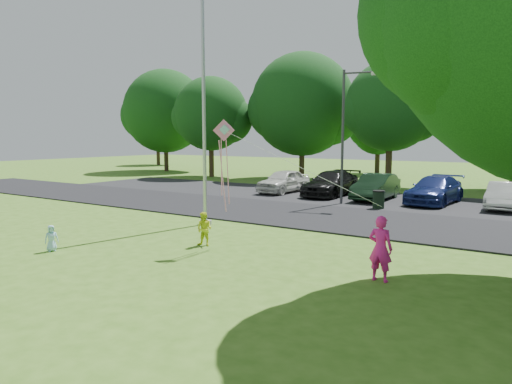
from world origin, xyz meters
The scene contains 13 objects.
ground centered at (0.00, 0.00, 0.00)m, with size 120.00×120.00×0.00m, color #3C6A1C.
park_road centered at (0.00, 9.00, 0.03)m, with size 60.00×6.00×0.06m, color black.
parking_strip centered at (0.00, 15.50, 0.03)m, with size 42.00×7.00×0.06m, color black.
flagpole centered at (-3.50, 5.00, 4.17)m, with size 0.50×0.50×10.00m.
street_lamp centered at (-0.75, 13.06, 4.10)m, with size 1.90×0.59×6.82m.
trash_can centered at (1.12, 12.45, 0.47)m, with size 0.58×0.58×0.93m.
tree_row centered at (1.59, 24.23, 5.71)m, with size 64.35×11.94×10.88m.
horizon_trees centered at (4.06, 33.88, 4.30)m, with size 77.46×7.20×7.02m.
parked_cars centered at (-0.38, 15.62, 0.76)m, with size 13.71×5.01×1.43m.
woman centered at (4.65, 1.63, 0.80)m, with size 0.58×0.38×1.60m, color #F52096.
child_yellow centered at (-1.20, 2.14, 0.55)m, with size 0.53×0.41×1.09m, color yellow.
child_blue centered at (-4.67, -0.94, 0.40)m, with size 0.39×0.26×0.81m, color #A0D8F6.
kite centered at (-0.38, 2.21, 3.23)m, with size 5.42×0.89×2.88m.
Camera 1 is at (7.95, -8.97, 3.45)m, focal length 32.00 mm.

